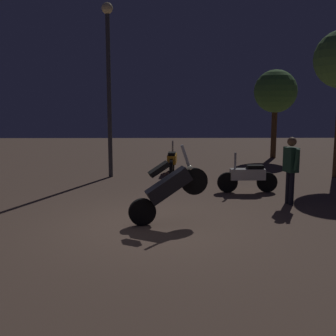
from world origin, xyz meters
The scene contains 7 objects.
ground_plane centered at (0.00, 0.00, 0.00)m, with size 40.00×40.00×0.00m, color brown.
motorcycle_black_foreground centered at (0.32, 0.11, 0.74)m, with size 1.64×0.52×1.63m.
motorcycle_orange_parked_left centered at (0.52, 6.16, 0.44)m, with size 0.37×1.66×1.11m.
motorcycle_white_parked_right centered at (2.54, 3.05, 0.44)m, with size 1.66×0.32×1.11m.
person_rider_beside centered at (3.30, 1.72, 0.98)m, with size 0.32×0.66×1.65m.
streetlamp_near centered at (-1.54, 5.49, 3.47)m, with size 0.36×0.36×5.55m.
tree_left_bg centered at (5.08, 10.07, 2.88)m, with size 1.85×1.85×3.84m.
Camera 1 is at (0.22, -8.21, 2.51)m, focal length 44.60 mm.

